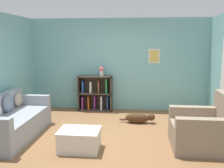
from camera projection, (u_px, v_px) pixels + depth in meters
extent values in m
plane|color=brown|center=(110.00, 137.00, 5.14)|extent=(14.00, 14.00, 0.00)
cube|color=#7AB7BC|center=(118.00, 65.00, 7.13)|extent=(5.60, 0.10, 2.60)
cube|color=silver|center=(154.00, 56.00, 6.93)|extent=(0.32, 0.02, 0.40)
cube|color=#DBBC56|center=(154.00, 56.00, 6.92)|extent=(0.24, 0.01, 0.32)
cube|color=#9399A3|center=(15.00, 126.00, 5.14)|extent=(0.87, 1.98, 0.46)
cube|color=#9399A3|center=(32.00, 100.00, 5.98)|extent=(0.87, 0.16, 0.23)
ellipsoid|color=slate|center=(8.00, 103.00, 5.32)|extent=(0.14, 0.38, 0.38)
ellipsoid|color=tan|center=(18.00, 100.00, 5.78)|extent=(0.14, 0.33, 0.33)
cube|color=#42382D|center=(79.00, 93.00, 7.16)|extent=(0.04, 0.30, 1.00)
cube|color=#42382D|center=(111.00, 94.00, 7.07)|extent=(0.04, 0.30, 1.00)
cube|color=#42382D|center=(96.00, 92.00, 7.25)|extent=(0.96, 0.02, 1.00)
cube|color=#42382D|center=(95.00, 109.00, 7.20)|extent=(0.96, 0.30, 0.04)
cube|color=#42382D|center=(95.00, 93.00, 7.12)|extent=(0.96, 0.30, 0.04)
cube|color=#42382D|center=(95.00, 77.00, 7.04)|extent=(0.96, 0.30, 0.04)
cube|color=#7A2D84|center=(83.00, 103.00, 7.19)|extent=(0.04, 0.23, 0.37)
cube|color=#234C9E|center=(83.00, 87.00, 7.11)|extent=(0.04, 0.23, 0.33)
cube|color=orange|center=(89.00, 103.00, 7.17)|extent=(0.03, 0.23, 0.39)
cube|color=silver|center=(91.00, 87.00, 7.09)|extent=(0.05, 0.23, 0.31)
cube|color=#7A2D84|center=(95.00, 103.00, 7.15)|extent=(0.03, 0.23, 0.40)
cube|color=brown|center=(99.00, 87.00, 7.06)|extent=(0.03, 0.23, 0.35)
cube|color=silver|center=(102.00, 103.00, 7.13)|extent=(0.04, 0.23, 0.40)
cube|color=#287A3D|center=(107.00, 86.00, 7.04)|extent=(0.05, 0.23, 0.40)
cube|color=#234C9E|center=(108.00, 103.00, 7.12)|extent=(0.03, 0.23, 0.40)
cube|color=gray|center=(200.00, 136.00, 4.62)|extent=(1.06, 0.97, 0.46)
cube|color=gray|center=(208.00, 125.00, 4.17)|extent=(1.06, 0.18, 0.22)
cube|color=gray|center=(197.00, 112.00, 4.95)|extent=(1.06, 0.18, 0.22)
cube|color=silver|center=(80.00, 140.00, 4.52)|extent=(0.71, 0.54, 0.38)
cube|color=white|center=(79.00, 131.00, 4.49)|extent=(0.74, 0.57, 0.03)
ellipsoid|color=#472D19|center=(137.00, 118.00, 6.04)|extent=(0.58, 0.22, 0.25)
sphere|color=#472D19|center=(151.00, 117.00, 6.00)|extent=(0.18, 0.18, 0.18)
ellipsoid|color=#472D19|center=(123.00, 119.00, 6.12)|extent=(0.20, 0.05, 0.05)
cylinder|color=silver|center=(101.00, 74.00, 7.00)|extent=(0.11, 0.11, 0.14)
sphere|color=#E06B70|center=(101.00, 69.00, 6.98)|extent=(0.14, 0.14, 0.14)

